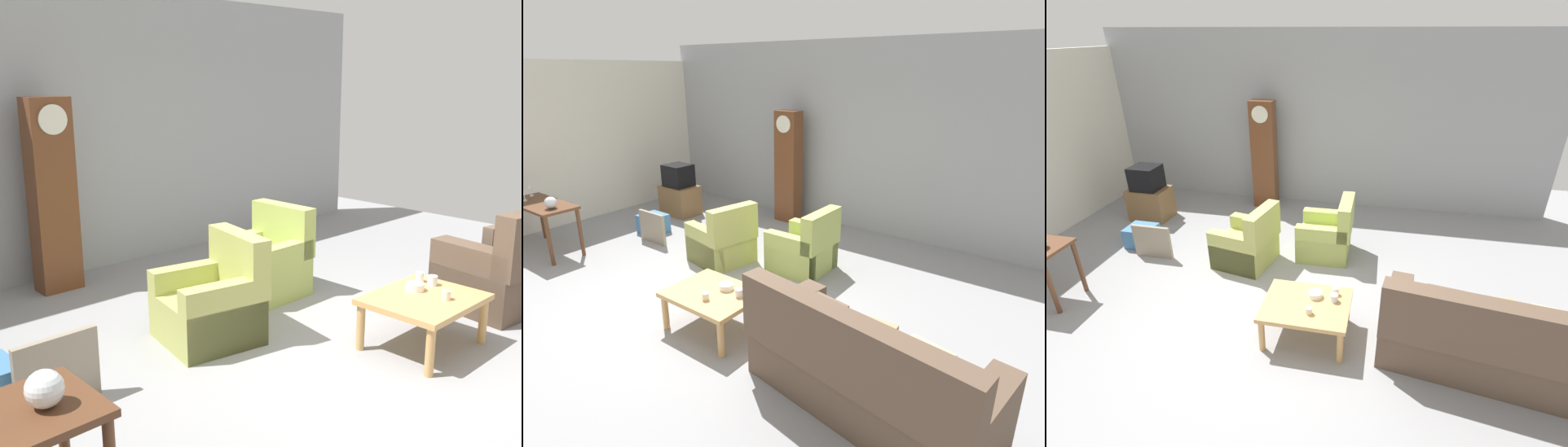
{
  "view_description": "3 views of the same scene",
  "coord_description": "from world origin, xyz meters",
  "views": [
    {
      "loc": [
        -3.7,
        -2.79,
        2.21
      ],
      "look_at": [
        0.07,
        1.13,
        0.89
      ],
      "focal_mm": 41.45,
      "sensor_mm": 36.0,
      "label": 1
    },
    {
      "loc": [
        3.7,
        -3.26,
        2.72
      ],
      "look_at": [
        0.34,
        1.21,
        0.75
      ],
      "focal_mm": 30.25,
      "sensor_mm": 36.0,
      "label": 2
    },
    {
      "loc": [
        1.26,
        -3.7,
        3.14
      ],
      "look_at": [
        0.34,
        0.68,
        0.91
      ],
      "focal_mm": 26.74,
      "sensor_mm": 36.0,
      "label": 3
    }
  ],
  "objects": [
    {
      "name": "grandfather_clock",
      "position": [
        -1.01,
        3.13,
        1.02
      ],
      "size": [
        0.44,
        0.3,
        2.03
      ],
      "color": "brown",
      "rests_on": "ground_plane"
    },
    {
      "name": "couch_floral",
      "position": [
        2.43,
        -0.48,
        0.36
      ],
      "size": [
        2.2,
        1.17,
        1.04
      ],
      "color": "brown",
      "rests_on": "ground_plane"
    },
    {
      "name": "framed_picture_leaning",
      "position": [
        -2.1,
        0.86,
        0.26
      ],
      "size": [
        0.6,
        0.05,
        0.52
      ],
      "primitive_type": "cube",
      "color": "gray",
      "rests_on": "ground_plane"
    },
    {
      "name": "armchair_olive_far",
      "position": [
        0.49,
        1.49,
        0.31
      ],
      "size": [
        0.8,
        0.77,
        0.92
      ],
      "color": "#ADBD5D",
      "rests_on": "ground_plane"
    },
    {
      "name": "tv_crt",
      "position": [
        -2.91,
        2.14,
        0.78
      ],
      "size": [
        0.48,
        0.44,
        0.42
      ],
      "primitive_type": "cube",
      "color": "black",
      "rests_on": "tv_stand_cabinet"
    },
    {
      "name": "cup_white_porcelain",
      "position": [
        0.84,
        -0.12,
        0.49
      ],
      "size": [
        0.07,
        0.07,
        0.09
      ],
      "primitive_type": "cylinder",
      "color": "white",
      "rests_on": "coffee_table_wood"
    },
    {
      "name": "cup_cream_tall",
      "position": [
        0.61,
        -0.51,
        0.48
      ],
      "size": [
        0.07,
        0.07,
        0.08
      ],
      "primitive_type": "cylinder",
      "color": "beige",
      "rests_on": "coffee_table_wood"
    },
    {
      "name": "armchair_olive_near",
      "position": [
        -0.63,
        1.0,
        0.31
      ],
      "size": [
        0.92,
        0.9,
        0.92
      ],
      "color": "tan",
      "rests_on": "ground_plane"
    },
    {
      "name": "ground_plane",
      "position": [
        0.0,
        0.0,
        0.0
      ],
      "size": [
        10.4,
        10.4,
        0.0
      ],
      "primitive_type": "plane",
      "color": "gray"
    },
    {
      "name": "storage_box_blue",
      "position": [
        -2.5,
        1.17,
        0.16
      ],
      "size": [
        0.44,
        0.4,
        0.32
      ],
      "primitive_type": "cube",
      "color": "teal",
      "rests_on": "ground_plane"
    },
    {
      "name": "cup_blue_rimmed",
      "position": [
        0.84,
        -0.24,
        0.49
      ],
      "size": [
        0.09,
        0.09,
        0.09
      ],
      "primitive_type": "cylinder",
      "color": "silver",
      "rests_on": "coffee_table_wood"
    },
    {
      "name": "garage_door_wall",
      "position": [
        0.0,
        3.6,
        1.6
      ],
      "size": [
        8.4,
        0.16,
        3.2
      ],
      "primitive_type": "cube",
      "color": "#9EA0A5",
      "rests_on": "ground_plane"
    },
    {
      "name": "bowl_white_stacked",
      "position": [
        0.62,
        -0.21,
        0.48
      ],
      "size": [
        0.16,
        0.16,
        0.06
      ],
      "primitive_type": "cylinder",
      "color": "white",
      "rests_on": "coffee_table_wood"
    },
    {
      "name": "tv_stand_cabinet",
      "position": [
        -2.91,
        2.14,
        0.29
      ],
      "size": [
        0.68,
        0.52,
        0.57
      ],
      "primitive_type": "cube",
      "color": "brown",
      "rests_on": "ground_plane"
    },
    {
      "name": "coffee_table_wood",
      "position": [
        0.55,
        -0.34,
        0.38
      ],
      "size": [
        0.96,
        0.76,
        0.45
      ],
      "color": "tan",
      "rests_on": "ground_plane"
    }
  ]
}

